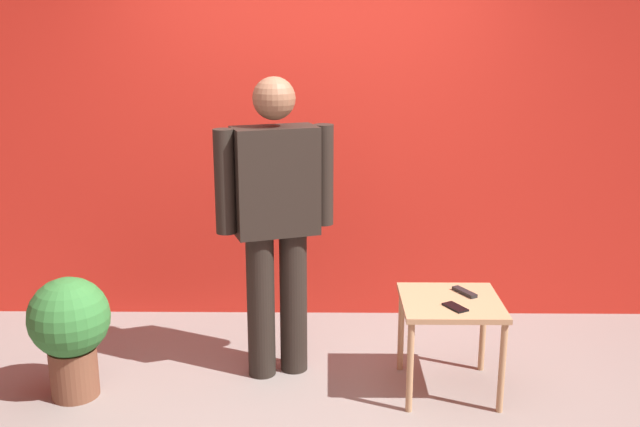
{
  "coord_description": "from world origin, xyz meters",
  "views": [
    {
      "loc": [
        0.11,
        -3.34,
        2.01
      ],
      "look_at": [
        0.07,
        0.55,
        0.98
      ],
      "focal_mm": 40.51,
      "sensor_mm": 36.0,
      "label": 1
    }
  ],
  "objects_px": {
    "cell_phone": "(455,307)",
    "potted_plant": "(70,327)",
    "standing_person": "(276,214)",
    "side_table": "(450,313)",
    "tv_remote": "(465,292)"
  },
  "relations": [
    {
      "from": "cell_phone",
      "to": "standing_person",
      "type": "bearing_deg",
      "value": 131.51
    },
    {
      "from": "side_table",
      "to": "tv_remote",
      "type": "xyz_separation_m",
      "value": [
        0.09,
        0.09,
        0.09
      ]
    },
    {
      "from": "standing_person",
      "to": "potted_plant",
      "type": "bearing_deg",
      "value": -164.78
    },
    {
      "from": "side_table",
      "to": "potted_plant",
      "type": "distance_m",
      "value": 2.08
    },
    {
      "from": "potted_plant",
      "to": "side_table",
      "type": "bearing_deg",
      "value": 2.52
    },
    {
      "from": "standing_person",
      "to": "cell_phone",
      "type": "height_order",
      "value": "standing_person"
    },
    {
      "from": "standing_person",
      "to": "potted_plant",
      "type": "distance_m",
      "value": 1.28
    },
    {
      "from": "side_table",
      "to": "potted_plant",
      "type": "xyz_separation_m",
      "value": [
        -2.08,
        -0.09,
        -0.06
      ]
    },
    {
      "from": "tv_remote",
      "to": "side_table",
      "type": "bearing_deg",
      "value": -163.8
    },
    {
      "from": "cell_phone",
      "to": "tv_remote",
      "type": "relative_size",
      "value": 0.85
    },
    {
      "from": "cell_phone",
      "to": "potted_plant",
      "type": "height_order",
      "value": "potted_plant"
    },
    {
      "from": "side_table",
      "to": "tv_remote",
      "type": "distance_m",
      "value": 0.16
    },
    {
      "from": "tv_remote",
      "to": "potted_plant",
      "type": "bearing_deg",
      "value": 155.38
    },
    {
      "from": "cell_phone",
      "to": "potted_plant",
      "type": "bearing_deg",
      "value": 149.43
    },
    {
      "from": "cell_phone",
      "to": "tv_remote",
      "type": "xyz_separation_m",
      "value": [
        0.09,
        0.21,
        0.01
      ]
    }
  ]
}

